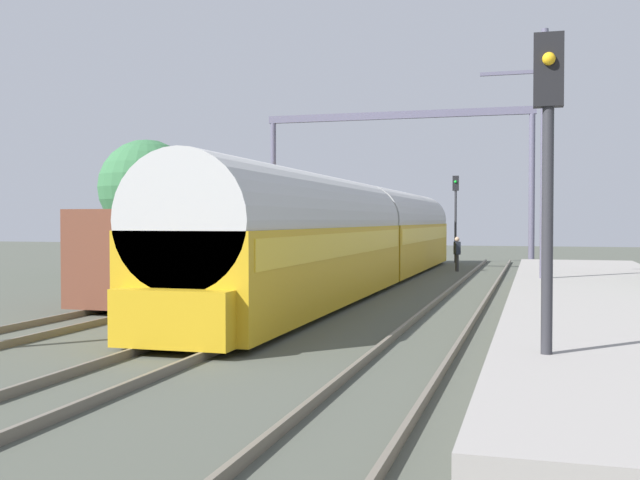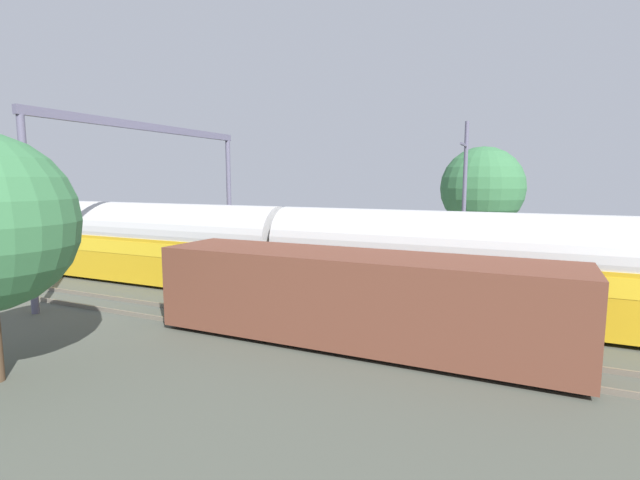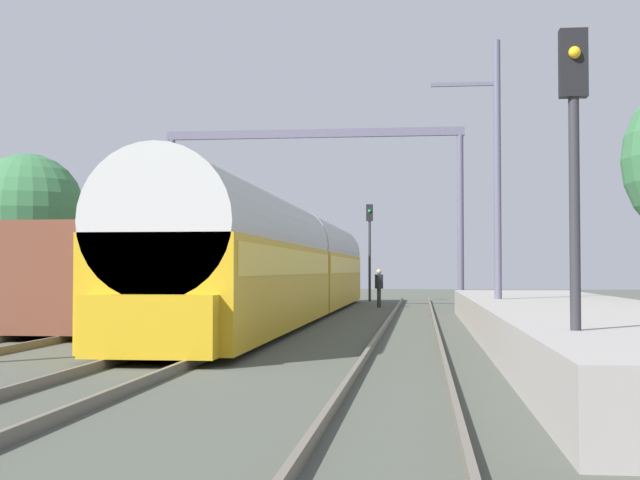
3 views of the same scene
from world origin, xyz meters
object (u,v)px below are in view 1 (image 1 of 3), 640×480
at_px(railway_signal_near, 548,175).
at_px(catenary_gantry, 397,156).
at_px(railway_signal_far, 456,207).
at_px(passenger_train, 363,235).
at_px(person_crossing, 457,251).
at_px(freight_car, 209,252).

xyz_separation_m(railway_signal_near, catenary_gantry, (-6.69, 26.85, 2.56)).
bearing_deg(railway_signal_far, passenger_train, -96.51).
bearing_deg(person_crossing, freight_car, -52.23).
relative_size(freight_car, railway_signal_far, 2.48).
relative_size(person_crossing, railway_signal_far, 0.33).
xyz_separation_m(passenger_train, freight_car, (-4.37, -5.02, -0.50)).
bearing_deg(catenary_gantry, railway_signal_far, 78.47).
bearing_deg(catenary_gantry, freight_car, -109.36).
xyz_separation_m(person_crossing, catenary_gantry, (-2.78, -1.63, 4.65)).
distance_m(person_crossing, railway_signal_far, 8.15).
bearing_deg(person_crossing, railway_signal_far, 161.09).
distance_m(freight_car, person_crossing, 15.78).
bearing_deg(railway_signal_far, person_crossing, -83.64).
bearing_deg(railway_signal_far, railway_signal_near, -82.50).
height_order(railway_signal_near, catenary_gantry, catenary_gantry).
xyz_separation_m(railway_signal_near, railway_signal_far, (-4.77, 36.25, 0.22)).
relative_size(railway_signal_near, railway_signal_far, 0.93).
xyz_separation_m(freight_car, person_crossing, (7.15, 14.06, -0.44)).
bearing_deg(railway_signal_near, catenary_gantry, 103.99).
bearing_deg(freight_car, person_crossing, 63.04).
bearing_deg(passenger_train, catenary_gantry, 90.00).
relative_size(railway_signal_near, catenary_gantry, 0.37).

